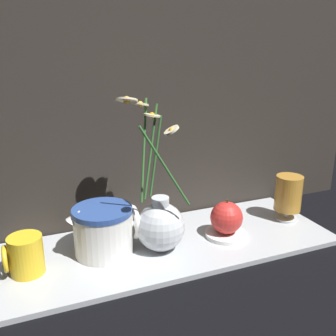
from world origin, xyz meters
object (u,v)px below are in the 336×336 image
(tea_glass, at_px, (288,194))
(yellow_mug, at_px, (25,255))
(vase_with_flowers, at_px, (160,223))
(ceramic_pitcher, at_px, (104,228))
(orange_fruit, at_px, (226,218))

(tea_glass, bearing_deg, yellow_mug, -179.23)
(vase_with_flowers, height_order, ceramic_pitcher, vase_with_flowers)
(yellow_mug, height_order, orange_fruit, orange_fruit)
(tea_glass, distance_m, orange_fruit, 0.20)
(vase_with_flowers, height_order, orange_fruit, vase_with_flowers)
(tea_glass, xyz_separation_m, orange_fruit, (-0.20, -0.02, -0.02))
(vase_with_flowers, distance_m, ceramic_pitcher, 0.13)
(tea_glass, bearing_deg, ceramic_pitcher, 178.62)
(tea_glass, bearing_deg, orange_fruit, -173.31)
(orange_fruit, bearing_deg, tea_glass, 6.69)
(ceramic_pitcher, relative_size, tea_glass, 1.28)
(yellow_mug, distance_m, orange_fruit, 0.46)
(yellow_mug, bearing_deg, vase_with_flowers, -2.28)
(ceramic_pitcher, xyz_separation_m, tea_glass, (0.50, -0.01, 0.01))
(yellow_mug, xyz_separation_m, ceramic_pitcher, (0.17, 0.02, 0.02))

